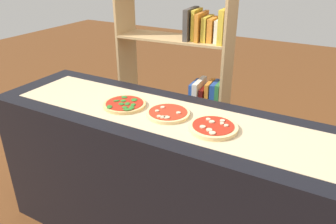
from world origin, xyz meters
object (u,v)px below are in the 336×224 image
(bookshelf, at_px, (187,77))
(pizza_mushroom_1, at_px, (168,114))
(pizza_spinach_0, at_px, (125,104))
(pizza_mushroom_2, at_px, (213,127))

(bookshelf, bearing_deg, pizza_mushroom_1, -70.29)
(pizza_spinach_0, distance_m, pizza_mushroom_1, 0.28)
(pizza_spinach_0, height_order, pizza_mushroom_2, pizza_mushroom_2)
(pizza_mushroom_1, distance_m, bookshelf, 0.98)
(pizza_spinach_0, xyz_separation_m, pizza_mushroom_2, (0.55, -0.02, 0.00))
(pizza_mushroom_1, height_order, bookshelf, bookshelf)
(pizza_mushroom_2, bearing_deg, bookshelf, 122.63)
(pizza_spinach_0, distance_m, bookshelf, 0.94)
(pizza_mushroom_2, distance_m, bookshelf, 1.13)
(pizza_spinach_0, xyz_separation_m, pizza_mushroom_1, (0.27, 0.01, -0.00))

